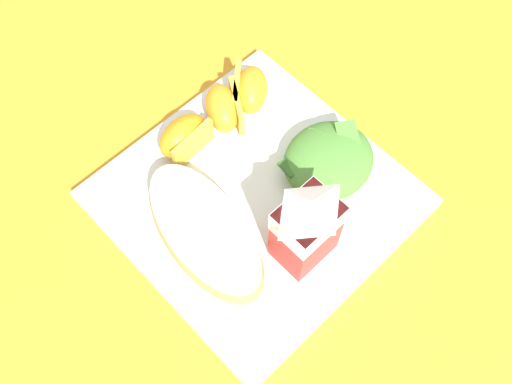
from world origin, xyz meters
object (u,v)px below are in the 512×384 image
object	(u,v)px
cheesy_pizza_bread	(203,230)
orange_wedge_middle	(224,108)
orange_wedge_front	(250,90)
orange_wedge_rear	(184,137)
white_plate	(256,200)
milk_carton	(307,226)
green_salad_pile	(328,160)

from	to	relation	value
cheesy_pizza_bread	orange_wedge_middle	world-z (taller)	orange_wedge_middle
cheesy_pizza_bread	orange_wedge_front	bearing A→B (deg)	-148.81
orange_wedge_rear	white_plate	bearing A→B (deg)	97.85
milk_carton	orange_wedge_front	xyz separation A→B (m)	(-0.09, -0.17, -0.04)
orange_wedge_front	milk_carton	bearing A→B (deg)	62.62
orange_wedge_middle	cheesy_pizza_bread	bearing A→B (deg)	39.49
cheesy_pizza_bread	orange_wedge_front	xyz separation A→B (m)	(-0.15, -0.09, 0.00)
white_plate	green_salad_pile	distance (m)	0.09
cheesy_pizza_bread	orange_wedge_middle	xyz separation A→B (m)	(-0.11, -0.09, 0.00)
milk_carton	orange_wedge_middle	xyz separation A→B (m)	(-0.05, -0.17, -0.04)
orange_wedge_front	orange_wedge_middle	world-z (taller)	same
white_plate	orange_wedge_rear	distance (m)	0.10
milk_carton	green_salad_pile	bearing A→B (deg)	-151.39
orange_wedge_middle	green_salad_pile	bearing A→B (deg)	105.44
milk_carton	orange_wedge_rear	bearing A→B (deg)	-87.94
orange_wedge_front	orange_wedge_rear	size ratio (longest dim) A/B	1.10
milk_carton	orange_wedge_rear	size ratio (longest dim) A/B	1.76
green_salad_pile	orange_wedge_middle	size ratio (longest dim) A/B	1.43
cheesy_pizza_bread	orange_wedge_middle	distance (m)	0.15
green_salad_pile	orange_wedge_rear	bearing A→B (deg)	-54.49
orange_wedge_rear	orange_wedge_front	bearing A→B (deg)	177.26
white_plate	orange_wedge_front	distance (m)	0.13
cheesy_pizza_bread	green_salad_pile	xyz separation A→B (m)	(-0.15, 0.03, 0.00)
orange_wedge_rear	milk_carton	bearing A→B (deg)	92.06
white_plate	orange_wedge_front	world-z (taller)	orange_wedge_front
milk_carton	orange_wedge_front	world-z (taller)	milk_carton
milk_carton	cheesy_pizza_bread	bearing A→B (deg)	-51.12
cheesy_pizza_bread	orange_wedge_middle	size ratio (longest dim) A/B	2.57
orange_wedge_front	orange_wedge_rear	distance (m)	0.09
milk_carton	orange_wedge_front	distance (m)	0.19
cheesy_pizza_bread	orange_wedge_front	world-z (taller)	orange_wedge_front
orange_wedge_front	orange_wedge_middle	xyz separation A→B (m)	(0.04, -0.00, 0.00)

